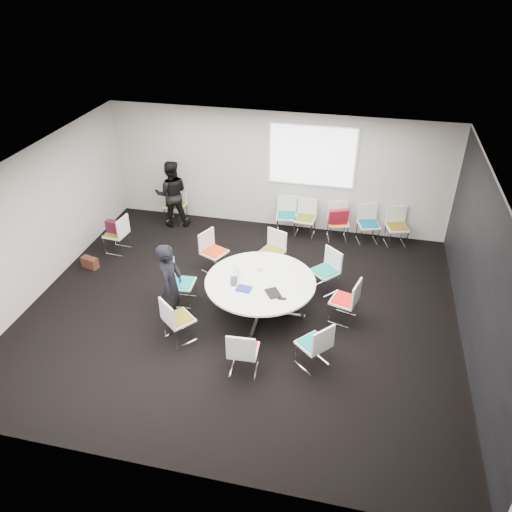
% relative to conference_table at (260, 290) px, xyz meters
% --- Properties ---
extents(room_shell, '(8.08, 7.08, 2.88)m').
position_rel_conference_table_xyz_m(room_shell, '(-0.27, -0.02, 0.89)').
color(room_shell, black).
rests_on(room_shell, ground).
extents(conference_table, '(2.01, 2.01, 0.73)m').
position_rel_conference_table_xyz_m(conference_table, '(0.00, 0.00, 0.00)').
color(conference_table, silver).
rests_on(conference_table, ground).
extents(projection_screen, '(1.90, 0.03, 1.35)m').
position_rel_conference_table_xyz_m(projection_screen, '(0.43, 3.44, 1.34)').
color(projection_screen, white).
rests_on(projection_screen, room_shell).
extents(chair_ring_a, '(0.56, 0.56, 0.88)m').
position_rel_conference_table_xyz_m(chair_ring_a, '(1.53, 0.13, -0.24)').
color(chair_ring_a, silver).
rests_on(chair_ring_a, ground).
extents(chair_ring_b, '(0.64, 0.64, 0.88)m').
position_rel_conference_table_xyz_m(chair_ring_b, '(1.09, 0.99, -0.24)').
color(chair_ring_b, silver).
rests_on(chair_ring_b, ground).
extents(chair_ring_c, '(0.59, 0.59, 0.88)m').
position_rel_conference_table_xyz_m(chair_ring_c, '(-0.08, 1.47, -0.24)').
color(chair_ring_c, silver).
rests_on(chair_ring_c, ground).
extents(chair_ring_d, '(0.60, 0.60, 0.88)m').
position_rel_conference_table_xyz_m(chair_ring_d, '(-1.26, 1.20, -0.24)').
color(chair_ring_d, silver).
rests_on(chair_ring_d, ground).
extents(chair_ring_e, '(0.47, 0.48, 0.88)m').
position_rel_conference_table_xyz_m(chair_ring_e, '(-1.53, -0.02, -0.24)').
color(chair_ring_e, silver).
rests_on(chair_ring_e, ground).
extents(chair_ring_f, '(0.64, 0.64, 0.88)m').
position_rel_conference_table_xyz_m(chair_ring_f, '(-1.22, -1.04, -0.24)').
color(chair_ring_f, silver).
rests_on(chair_ring_f, ground).
extents(chair_ring_g, '(0.48, 0.47, 0.88)m').
position_rel_conference_table_xyz_m(chair_ring_g, '(0.06, -1.54, -0.24)').
color(chair_ring_g, silver).
rests_on(chair_ring_g, ground).
extents(chair_ring_h, '(0.64, 0.64, 0.88)m').
position_rel_conference_table_xyz_m(chair_ring_h, '(1.14, -1.15, -0.24)').
color(chair_ring_h, silver).
rests_on(chair_ring_h, ground).
extents(chair_back_a, '(0.51, 0.50, 0.88)m').
position_rel_conference_table_xyz_m(chair_back_a, '(-0.06, 3.15, -0.24)').
color(chair_back_a, silver).
rests_on(chair_back_a, ground).
extents(chair_back_b, '(0.49, 0.48, 0.88)m').
position_rel_conference_table_xyz_m(chair_back_b, '(0.40, 3.10, -0.24)').
color(chair_back_b, silver).
rests_on(chair_back_b, ground).
extents(chair_back_c, '(0.54, 0.54, 0.88)m').
position_rel_conference_table_xyz_m(chair_back_c, '(1.16, 3.11, -0.24)').
color(chair_back_c, silver).
rests_on(chair_back_c, ground).
extents(chair_back_d, '(0.57, 0.56, 0.88)m').
position_rel_conference_table_xyz_m(chair_back_d, '(1.85, 3.14, -0.24)').
color(chair_back_d, silver).
rests_on(chair_back_d, ground).
extents(chair_back_e, '(0.56, 0.56, 0.88)m').
position_rel_conference_table_xyz_m(chair_back_e, '(2.49, 3.15, -0.24)').
color(chair_back_e, silver).
rests_on(chair_back_e, ground).
extents(chair_spare_left, '(0.49, 0.50, 0.88)m').
position_rel_conference_table_xyz_m(chair_spare_left, '(-3.58, 1.45, -0.24)').
color(chair_spare_left, silver).
rests_on(chair_spare_left, ground).
extents(chair_person_back, '(0.51, 0.50, 0.88)m').
position_rel_conference_table_xyz_m(chair_person_back, '(-2.82, 3.10, -0.24)').
color(chair_person_back, silver).
rests_on(chair_person_back, ground).
extents(person_main, '(0.43, 0.62, 1.64)m').
position_rel_conference_table_xyz_m(person_main, '(-1.48, -0.61, 0.30)').
color(person_main, black).
rests_on(person_main, ground).
extents(person_back, '(0.96, 0.85, 1.65)m').
position_rel_conference_table_xyz_m(person_back, '(-2.82, 2.93, 0.31)').
color(person_back, black).
rests_on(person_back, ground).
extents(laptop, '(0.25, 0.33, 0.02)m').
position_rel_conference_table_xyz_m(laptop, '(-0.42, -0.13, 0.23)').
color(laptop, '#333338').
rests_on(laptop, conference_table).
extents(laptop_lid, '(0.19, 0.25, 0.22)m').
position_rel_conference_table_xyz_m(laptop_lid, '(-0.47, 0.09, 0.35)').
color(laptop_lid, silver).
rests_on(laptop_lid, conference_table).
extents(notebook_black, '(0.35, 0.37, 0.02)m').
position_rel_conference_table_xyz_m(notebook_black, '(0.30, -0.33, 0.23)').
color(notebook_black, black).
rests_on(notebook_black, conference_table).
extents(tablet_folio, '(0.28, 0.22, 0.03)m').
position_rel_conference_table_xyz_m(tablet_folio, '(-0.23, -0.32, 0.23)').
color(tablet_folio, navy).
rests_on(tablet_folio, conference_table).
extents(papers_right, '(0.36, 0.36, 0.00)m').
position_rel_conference_table_xyz_m(papers_right, '(0.48, 0.30, 0.22)').
color(papers_right, white).
rests_on(papers_right, conference_table).
extents(papers_front, '(0.34, 0.27, 0.00)m').
position_rel_conference_table_xyz_m(papers_front, '(0.75, -0.12, 0.22)').
color(papers_front, white).
rests_on(papers_front, conference_table).
extents(cup, '(0.08, 0.08, 0.09)m').
position_rel_conference_table_xyz_m(cup, '(-0.08, 0.32, 0.26)').
color(cup, white).
rests_on(cup, conference_table).
extents(phone, '(0.15, 0.10, 0.01)m').
position_rel_conference_table_xyz_m(phone, '(0.48, -0.45, 0.22)').
color(phone, black).
rests_on(phone, conference_table).
extents(maroon_bag, '(0.41, 0.19, 0.28)m').
position_rel_conference_table_xyz_m(maroon_bag, '(-3.60, 1.45, 0.11)').
color(maroon_bag, '#431124').
rests_on(maroon_bag, chair_spare_left).
extents(brown_bag, '(0.39, 0.24, 0.24)m').
position_rel_conference_table_xyz_m(brown_bag, '(-3.88, 0.70, -0.39)').
color(brown_bag, '#422015').
rests_on(brown_bag, ground).
extents(red_jacket, '(0.47, 0.30, 0.36)m').
position_rel_conference_table_xyz_m(red_jacket, '(1.17, 2.89, 0.19)').
color(red_jacket, maroon).
rests_on(red_jacket, chair_back_c).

